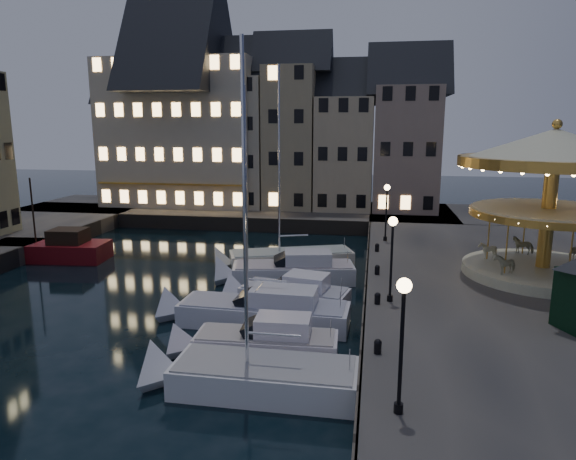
% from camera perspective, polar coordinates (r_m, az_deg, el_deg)
% --- Properties ---
extents(ground, '(160.00, 160.00, 0.00)m').
position_cam_1_polar(ground, '(25.91, -5.22, -10.42)').
color(ground, black).
rests_on(ground, ground).
extents(quay_east, '(16.00, 56.00, 1.30)m').
position_cam_1_polar(quay_east, '(31.53, 23.46, -6.06)').
color(quay_east, '#474442').
rests_on(quay_east, ground).
extents(quay_north, '(44.00, 12.00, 1.30)m').
position_cam_1_polar(quay_north, '(53.92, -5.91, 1.88)').
color(quay_north, '#474442').
rests_on(quay_north, ground).
extents(quaywall_e, '(0.15, 44.00, 1.30)m').
position_cam_1_polar(quaywall_e, '(30.57, 8.69, -5.75)').
color(quaywall_e, '#47423A').
rests_on(quaywall_e, ground).
extents(quaywall_n, '(48.00, 0.15, 1.30)m').
position_cam_1_polar(quaywall_n, '(47.70, -5.50, 0.61)').
color(quaywall_n, '#47423A').
rests_on(quaywall_n, ground).
extents(streetlamp_a, '(0.44, 0.44, 4.17)m').
position_cam_1_polar(streetlamp_a, '(15.32, 12.59, -10.44)').
color(streetlamp_a, black).
rests_on(streetlamp_a, quay_east).
extents(streetlamp_b, '(0.44, 0.44, 4.17)m').
position_cam_1_polar(streetlamp_b, '(24.88, 11.48, -1.83)').
color(streetlamp_b, black).
rests_on(streetlamp_b, quay_east).
extents(streetlamp_c, '(0.44, 0.44, 4.17)m').
position_cam_1_polar(streetlamp_c, '(38.14, 10.89, 2.83)').
color(streetlamp_c, black).
rests_on(streetlamp_c, quay_east).
extents(bollard_a, '(0.30, 0.30, 0.57)m').
position_cam_1_polar(bollard_a, '(19.92, 9.94, -12.55)').
color(bollard_a, black).
rests_on(bollard_a, quay_east).
extents(bollard_b, '(0.30, 0.30, 0.57)m').
position_cam_1_polar(bollard_b, '(25.05, 9.91, -7.43)').
color(bollard_b, black).
rests_on(bollard_b, quay_east).
extents(bollard_c, '(0.30, 0.30, 0.57)m').
position_cam_1_polar(bollard_c, '(29.82, 9.89, -4.32)').
color(bollard_c, black).
rests_on(bollard_c, quay_east).
extents(bollard_d, '(0.30, 0.30, 0.57)m').
position_cam_1_polar(bollard_d, '(35.15, 9.87, -1.89)').
color(bollard_d, black).
rests_on(bollard_d, quay_east).
extents(townhouse_na, '(5.50, 8.00, 12.80)m').
position_cam_1_polar(townhouse_na, '(59.14, -16.47, 9.27)').
color(townhouse_na, slate).
rests_on(townhouse_na, quay_north).
extents(townhouse_nb, '(6.16, 8.00, 13.80)m').
position_cam_1_polar(townhouse_nb, '(56.97, -11.49, 9.94)').
color(townhouse_nb, gray).
rests_on(townhouse_nb, quay_north).
extents(townhouse_nc, '(6.82, 8.00, 14.80)m').
position_cam_1_polar(townhouse_nc, '(55.09, -5.52, 10.59)').
color(townhouse_nc, '#B1A78E').
rests_on(townhouse_nc, quay_north).
extents(townhouse_nd, '(5.50, 8.00, 15.80)m').
position_cam_1_polar(townhouse_nd, '(53.88, 0.50, 11.16)').
color(townhouse_nd, '#9B8C6B').
rests_on(townhouse_nd, quay_north).
extents(townhouse_ne, '(6.16, 8.00, 12.80)m').
position_cam_1_polar(townhouse_ne, '(53.32, 6.37, 9.47)').
color(townhouse_ne, tan).
rests_on(townhouse_ne, quay_north).
extents(townhouse_nf, '(6.82, 8.00, 13.80)m').
position_cam_1_polar(townhouse_nf, '(53.30, 12.98, 9.78)').
color(townhouse_nf, gray).
rests_on(townhouse_nf, quay_north).
extents(hotel_corner, '(17.60, 9.00, 16.80)m').
position_cam_1_polar(hotel_corner, '(56.93, -11.50, 11.46)').
color(hotel_corner, beige).
rests_on(hotel_corner, quay_north).
extents(motorboat_a, '(7.86, 2.65, 13.20)m').
position_cam_1_polar(motorboat_a, '(19.77, -4.23, -16.02)').
color(motorboat_a, white).
rests_on(motorboat_a, ground).
extents(motorboat_b, '(7.02, 2.24, 2.15)m').
position_cam_1_polar(motorboat_b, '(22.10, -3.52, -12.62)').
color(motorboat_b, silver).
rests_on(motorboat_b, ground).
extents(motorboat_c, '(9.39, 2.72, 12.48)m').
position_cam_1_polar(motorboat_c, '(25.64, -3.56, -9.01)').
color(motorboat_c, silver).
rests_on(motorboat_c, ground).
extents(motorboat_d, '(6.89, 3.42, 2.15)m').
position_cam_1_polar(motorboat_d, '(27.98, -0.09, -7.29)').
color(motorboat_d, silver).
rests_on(motorboat_d, ground).
extents(motorboat_e, '(8.68, 4.05, 2.15)m').
position_cam_1_polar(motorboat_e, '(32.35, -0.11, -4.65)').
color(motorboat_e, silver).
rests_on(motorboat_e, ground).
extents(motorboat_f, '(9.39, 5.36, 12.65)m').
position_cam_1_polar(motorboat_f, '(35.59, -0.55, -3.32)').
color(motorboat_f, beige).
rests_on(motorboat_f, ground).
extents(red_fishing_boat, '(8.58, 3.63, 6.21)m').
position_cam_1_polar(red_fishing_boat, '(41.30, -24.71, -2.05)').
color(red_fishing_boat, maroon).
rests_on(red_fishing_boat, ground).
extents(carousel, '(9.95, 9.95, 8.71)m').
position_cam_1_polar(carousel, '(31.60, 27.30, 5.49)').
color(carousel, beige).
rests_on(carousel, quay_east).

